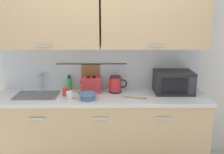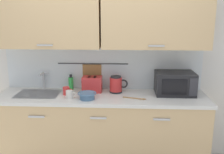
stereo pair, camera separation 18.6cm
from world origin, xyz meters
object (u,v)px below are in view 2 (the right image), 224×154
mug_near_sink (67,91)px  toaster (92,84)px  mug_by_kettle (70,94)px  electric_kettle (116,84)px  wooden_spoon (137,98)px  dish_soap_bottle (71,83)px  mixing_bowl (87,95)px  microwave (175,83)px

mug_near_sink → toaster: bearing=26.6°
mug_by_kettle → toaster: bearing=51.8°
electric_kettle → wooden_spoon: size_ratio=0.83×
electric_kettle → toaster: 0.30m
dish_soap_bottle → mug_near_sink: size_ratio=1.63×
electric_kettle → toaster: bearing=176.7°
mixing_bowl → mug_by_kettle: mug_by_kettle is taller
mug_near_sink → mug_by_kettle: bearing=-63.7°
mug_by_kettle → wooden_spoon: size_ratio=0.44×
microwave → mug_near_sink: bearing=-175.4°
mug_by_kettle → dish_soap_bottle: bearing=99.4°
mixing_bowl → wooden_spoon: bearing=3.1°
mug_near_sink → mixing_bowl: (0.27, -0.15, -0.00)m
electric_kettle → mug_by_kettle: size_ratio=1.89×
mug_by_kettle → wooden_spoon: (0.78, 0.02, -0.04)m
electric_kettle → toaster: electric_kettle is taller
toaster → wooden_spoon: 0.62m
wooden_spoon → microwave: bearing=25.9°
microwave → dish_soap_bottle: size_ratio=2.35×
dish_soap_bottle → toaster: dish_soap_bottle is taller
dish_soap_bottle → mug_by_kettle: dish_soap_bottle is taller
dish_soap_bottle → mug_near_sink: (-0.01, -0.22, -0.04)m
electric_kettle → mixing_bowl: (-0.32, -0.28, -0.06)m
mug_by_kettle → mixing_bowl: bearing=-2.8°
microwave → dish_soap_bottle: (-1.29, 0.12, -0.05)m
microwave → mixing_bowl: (-1.03, -0.25, -0.09)m
mug_near_sink → mixing_bowl: size_ratio=0.56×
dish_soap_bottle → mixing_bowl: size_ratio=0.92×
mug_near_sink → wooden_spoon: 0.85m
mixing_bowl → toaster: bearing=85.9°
microwave → wooden_spoon: microwave is taller
dish_soap_bottle → wooden_spoon: dish_soap_bottle is taller
microwave → mug_by_kettle: bearing=-168.9°
mixing_bowl → toaster: size_ratio=0.84×
mug_near_sink → wooden_spoon: (0.84, -0.12, -0.04)m
electric_kettle → toaster: size_ratio=0.89×
dish_soap_bottle → mug_by_kettle: size_ratio=1.63×
electric_kettle → microwave: bearing=-2.0°
mug_by_kettle → wooden_spoon: 0.78m
microwave → electric_kettle: bearing=178.0°
mug_near_sink → toaster: toaster is taller
mug_by_kettle → electric_kettle: bearing=27.0°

